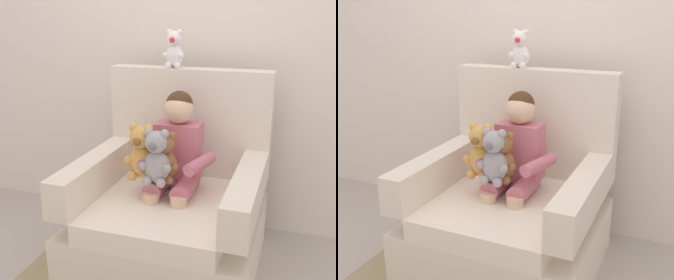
% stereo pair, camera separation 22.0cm
% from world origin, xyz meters
% --- Properties ---
extents(ground_plane, '(8.00, 8.00, 0.00)m').
position_xyz_m(ground_plane, '(0.00, 0.00, 0.00)').
color(ground_plane, '#ADA89E').
extents(back_wall, '(6.00, 0.10, 2.60)m').
position_xyz_m(back_wall, '(0.00, 0.69, 1.30)').
color(back_wall, silver).
rests_on(back_wall, ground).
extents(armchair, '(1.02, 0.97, 1.13)m').
position_xyz_m(armchair, '(0.00, 0.06, 0.34)').
color(armchair, silver).
rests_on(armchair, ground).
extents(seated_child, '(0.45, 0.39, 0.82)m').
position_xyz_m(seated_child, '(0.01, 0.08, 0.67)').
color(seated_child, '#C66B7F').
rests_on(seated_child, armchair).
extents(plush_brown, '(0.17, 0.14, 0.29)m').
position_xyz_m(plush_brown, '(-0.01, -0.04, 0.70)').
color(plush_brown, brown).
rests_on(plush_brown, armchair).
extents(plush_grey, '(0.18, 0.15, 0.31)m').
position_xyz_m(plush_grey, '(-0.04, -0.09, 0.71)').
color(plush_grey, '#9E9EA3').
rests_on(plush_grey, armchair).
extents(plush_honey, '(0.19, 0.15, 0.32)m').
position_xyz_m(plush_honey, '(-0.15, -0.05, 0.71)').
color(plush_honey, gold).
rests_on(plush_honey, armchair).
extents(plush_white_on_backrest, '(0.14, 0.11, 0.23)m').
position_xyz_m(plush_white_on_backrest, '(-0.10, 0.41, 1.24)').
color(plush_white_on_backrest, white).
rests_on(plush_white_on_backrest, armchair).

